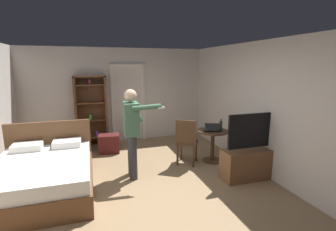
# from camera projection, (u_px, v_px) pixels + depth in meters

# --- Properties ---
(ground_plane) EXTENTS (6.64, 6.64, 0.00)m
(ground_plane) POSITION_uv_depth(u_px,v_px,m) (140.00, 191.00, 4.16)
(ground_plane) COLOR #997A56
(wall_back) EXTENTS (5.09, 0.12, 2.55)m
(wall_back) POSITION_uv_depth(u_px,v_px,m) (117.00, 95.00, 6.78)
(wall_back) COLOR silver
(wall_back) RESTS_ON ground_plane
(wall_right) EXTENTS (0.12, 6.28, 2.55)m
(wall_right) POSITION_uv_depth(u_px,v_px,m) (268.00, 109.00, 4.64)
(wall_right) COLOR silver
(wall_right) RESTS_ON ground_plane
(doorway_frame) EXTENTS (0.93, 0.08, 2.13)m
(doorway_frame) POSITION_uv_depth(u_px,v_px,m) (128.00, 97.00, 6.81)
(doorway_frame) COLOR white
(doorway_frame) RESTS_ON ground_plane
(bed) EXTENTS (1.53, 1.96, 1.02)m
(bed) POSITION_uv_depth(u_px,v_px,m) (44.00, 175.00, 4.10)
(bed) COLOR brown
(bed) RESTS_ON ground_plane
(bookshelf) EXTENTS (0.81, 0.32, 1.83)m
(bookshelf) POSITION_uv_depth(u_px,v_px,m) (91.00, 109.00, 6.43)
(bookshelf) COLOR brown
(bookshelf) RESTS_ON ground_plane
(tv_flatscreen) EXTENTS (1.17, 0.40, 1.24)m
(tv_flatscreen) POSITION_uv_depth(u_px,v_px,m) (252.00, 159.00, 4.62)
(tv_flatscreen) COLOR brown
(tv_flatscreen) RESTS_ON ground_plane
(side_table) EXTENTS (0.68, 0.68, 0.70)m
(side_table) POSITION_uv_depth(u_px,v_px,m) (213.00, 140.00, 5.40)
(side_table) COLOR #4C331E
(side_table) RESTS_ON ground_plane
(laptop) EXTENTS (0.42, 0.42, 0.17)m
(laptop) POSITION_uv_depth(u_px,v_px,m) (212.00, 129.00, 5.29)
(laptop) COLOR black
(laptop) RESTS_ON side_table
(bottle_on_table) EXTENTS (0.06, 0.06, 0.26)m
(bottle_on_table) POSITION_uv_depth(u_px,v_px,m) (221.00, 126.00, 5.30)
(bottle_on_table) COLOR #2B2B1E
(bottle_on_table) RESTS_ON side_table
(wooden_chair) EXTENTS (0.58, 0.58, 0.99)m
(wooden_chair) POSITION_uv_depth(u_px,v_px,m) (187.00, 140.00, 5.19)
(wooden_chair) COLOR #4C331E
(wooden_chair) RESTS_ON ground_plane
(person_blue_shirt) EXTENTS (0.69, 0.60, 1.67)m
(person_blue_shirt) POSITION_uv_depth(u_px,v_px,m) (132.00, 127.00, 4.54)
(person_blue_shirt) COLOR #333338
(person_blue_shirt) RESTS_ON ground_plane
(suitcase_dark) EXTENTS (0.54, 0.29, 0.41)m
(suitcase_dark) POSITION_uv_depth(u_px,v_px,m) (75.00, 144.00, 6.01)
(suitcase_dark) COLOR #1E2D38
(suitcase_dark) RESTS_ON ground_plane
(suitcase_small) EXTENTS (0.53, 0.42, 0.44)m
(suitcase_small) POSITION_uv_depth(u_px,v_px,m) (109.00, 144.00, 6.00)
(suitcase_small) COLOR #4C1919
(suitcase_small) RESTS_ON ground_plane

